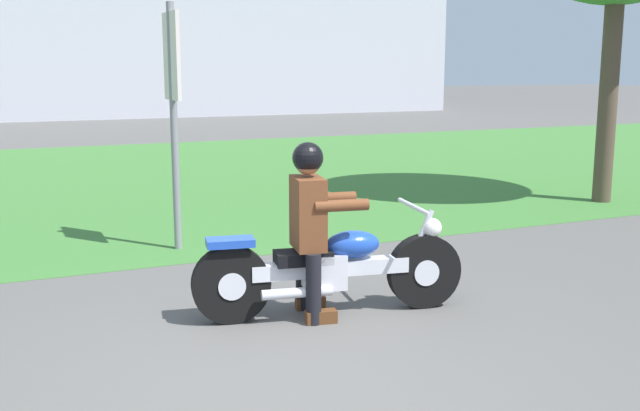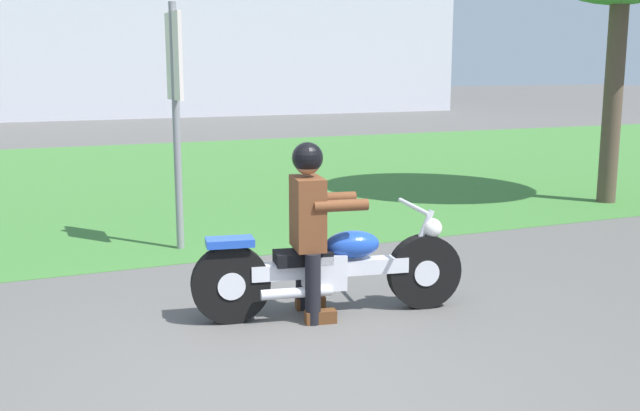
# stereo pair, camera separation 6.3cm
# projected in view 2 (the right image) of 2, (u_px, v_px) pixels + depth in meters

# --- Properties ---
(ground) EXTENTS (120.00, 120.00, 0.00)m
(ground) POSITION_uv_depth(u_px,v_px,m) (289.00, 382.00, 4.68)
(ground) COLOR #565451
(grass_verge) EXTENTS (60.00, 12.00, 0.01)m
(grass_verge) POSITION_uv_depth(u_px,v_px,m) (99.00, 181.00, 12.87)
(grass_verge) COLOR #3D7533
(grass_verge) RESTS_ON ground
(motorcycle_lead) EXTENTS (2.17, 0.72, 0.86)m
(motorcycle_lead) POSITION_uv_depth(u_px,v_px,m) (331.00, 268.00, 5.90)
(motorcycle_lead) COLOR black
(motorcycle_lead) RESTS_ON ground
(rider_lead) EXTENTS (0.60, 0.52, 1.38)m
(rider_lead) POSITION_uv_depth(u_px,v_px,m) (310.00, 216.00, 5.78)
(rider_lead) COLOR black
(rider_lead) RESTS_ON ground
(sign_banner) EXTENTS (0.08, 0.60, 2.60)m
(sign_banner) POSITION_uv_depth(u_px,v_px,m) (175.00, 88.00, 7.81)
(sign_banner) COLOR gray
(sign_banner) RESTS_ON ground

